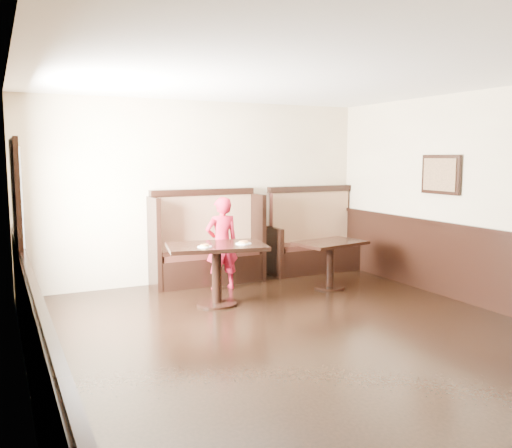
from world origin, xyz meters
TOP-DOWN VIEW (x-y plane):
  - ground at (0.00, 0.00)m, footprint 7.00×7.00m
  - room_shell at (-0.30, 0.28)m, footprint 7.00×7.00m
  - booth_main at (0.00, 3.30)m, footprint 1.75×0.72m
  - booth_neighbor at (1.95, 3.29)m, footprint 1.65×0.72m
  - table_main at (-0.34, 2.03)m, footprint 1.40×1.02m
  - table_neighbor at (1.52, 2.15)m, footprint 1.11×0.83m
  - child at (0.05, 2.78)m, footprint 0.50×0.33m
  - pizza_plate_left at (-0.54, 1.91)m, footprint 0.19×0.19m
  - pizza_plate_right at (-0.00, 1.91)m, footprint 0.21×0.21m

SIDE VIEW (x-z plane):
  - ground at x=0.00m, z-range 0.00..0.00m
  - booth_neighbor at x=1.95m, z-range -0.24..1.21m
  - table_neighbor at x=1.52m, z-range 0.17..0.87m
  - booth_main at x=0.00m, z-range -0.20..1.25m
  - table_main at x=-0.34m, z-range 0.22..1.02m
  - room_shell at x=-0.30m, z-range -2.83..4.17m
  - child at x=0.05m, z-range 0.00..1.37m
  - pizza_plate_left at x=-0.54m, z-range 0.80..0.84m
  - pizza_plate_right at x=0.00m, z-range 0.80..0.84m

